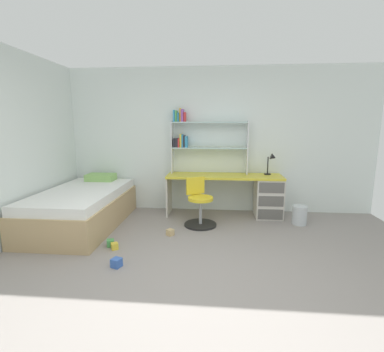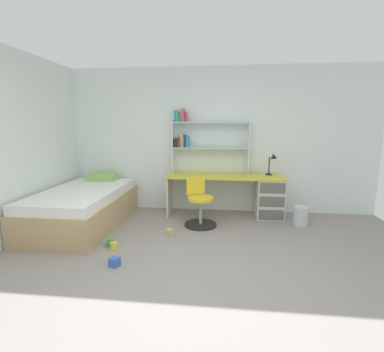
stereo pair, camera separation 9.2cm
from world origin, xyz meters
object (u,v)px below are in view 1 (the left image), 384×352
at_px(desk, 255,193).
at_px(swivel_chair, 200,207).
at_px(bookshelf_hutch, 198,137).
at_px(desk_lamp, 272,161).
at_px(toy_block_yellow_1, 115,246).
at_px(toy_block_natural_3, 170,232).
at_px(waste_bin, 299,215).
at_px(toy_block_green_0, 110,243).
at_px(toy_block_blue_2, 116,263).
at_px(bed_platform, 83,208).

relative_size(desk, swivel_chair, 2.64).
bearing_deg(bookshelf_hutch, desk_lamp, -3.44).
relative_size(toy_block_yellow_1, toy_block_natural_3, 0.94).
bearing_deg(waste_bin, swivel_chair, -173.74).
relative_size(toy_block_green_0, toy_block_yellow_1, 1.08).
bearing_deg(bookshelf_hutch, desk, -9.16).
bearing_deg(swivel_chair, toy_block_natural_3, -129.74).
height_order(desk, bookshelf_hutch, bookshelf_hutch).
distance_m(desk, toy_block_blue_2, 2.73).
xyz_separation_m(toy_block_yellow_1, toy_block_blue_2, (0.19, -0.45, 0.01)).
bearing_deg(swivel_chair, waste_bin, 6.26).
bearing_deg(swivel_chair, desk_lamp, 27.61).
relative_size(toy_block_yellow_1, toy_block_blue_2, 0.83).
height_order(desk_lamp, waste_bin, desk_lamp).
bearing_deg(waste_bin, toy_block_blue_2, -146.43).
distance_m(bookshelf_hutch, swivel_chair, 1.32).
distance_m(desk, toy_block_natural_3, 1.74).
distance_m(bed_platform, waste_bin, 3.51).
distance_m(bookshelf_hutch, desk_lamp, 1.37).
bearing_deg(bed_platform, toy_block_green_0, -45.41).
relative_size(bookshelf_hutch, toy_block_blue_2, 13.41).
distance_m(desk, swivel_chair, 1.10).
bearing_deg(desk_lamp, waste_bin, -49.38).
height_order(waste_bin, toy_block_blue_2, waste_bin).
height_order(waste_bin, toy_block_yellow_1, waste_bin).
height_order(toy_block_yellow_1, toy_block_blue_2, toy_block_blue_2).
relative_size(desk_lamp, bed_platform, 0.19).
bearing_deg(toy_block_yellow_1, toy_block_natural_3, 39.53).
bearing_deg(bed_platform, toy_block_blue_2, -51.73).
height_order(desk, desk_lamp, desk_lamp).
relative_size(toy_block_blue_2, toy_block_natural_3, 1.13).
bearing_deg(swivel_chair, desk, 30.58).
xyz_separation_m(waste_bin, toy_block_natural_3, (-2.02, -0.66, -0.11)).
xyz_separation_m(bookshelf_hutch, toy_block_blue_2, (-0.78, -2.19, -1.34)).
height_order(desk, bed_platform, desk).
relative_size(desk_lamp, toy_block_green_0, 4.17).
distance_m(desk_lamp, toy_block_yellow_1, 2.97).
bearing_deg(toy_block_yellow_1, swivel_chair, 44.13).
distance_m(waste_bin, toy_block_green_0, 2.97).
distance_m(desk, waste_bin, 0.82).
distance_m(bookshelf_hutch, toy_block_blue_2, 2.68).
xyz_separation_m(desk, bookshelf_hutch, (-1.02, 0.16, 0.98)).
bearing_deg(desk, bed_platform, -165.25).
bearing_deg(bed_platform, desk, 14.75).
bearing_deg(bookshelf_hutch, toy_block_blue_2, -109.68).
distance_m(desk, toy_block_yellow_1, 2.56).
bearing_deg(toy_block_natural_3, desk, 37.74).
xyz_separation_m(desk, toy_block_yellow_1, (-1.99, -1.57, -0.38)).
relative_size(desk, toy_block_green_0, 21.92).
distance_m(desk_lamp, bed_platform, 3.28).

